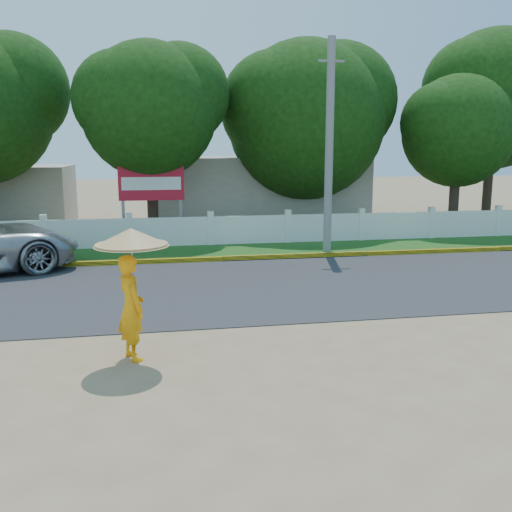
{
  "coord_description": "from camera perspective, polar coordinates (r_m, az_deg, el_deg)",
  "views": [
    {
      "loc": [
        -2.29,
        -10.1,
        3.63
      ],
      "look_at": [
        0.0,
        2.0,
        1.3
      ],
      "focal_mm": 40.0,
      "sensor_mm": 36.0,
      "label": 1
    }
  ],
  "objects": [
    {
      "name": "road",
      "position": [
        15.21,
        -1.76,
        -3.05
      ],
      "size": [
        60.0,
        7.0,
        0.02
      ],
      "primitive_type": "cube",
      "color": "#38383A",
      "rests_on": "ground"
    },
    {
      "name": "fence",
      "position": [
        21.64,
        -4.54,
        2.51
      ],
      "size": [
        40.0,
        0.1,
        1.1
      ],
      "primitive_type": "cube",
      "color": "silver",
      "rests_on": "ground"
    },
    {
      "name": "utility_pole",
      "position": [
        20.1,
        7.33,
        10.7
      ],
      "size": [
        0.28,
        0.28,
        7.3
      ],
      "primitive_type": "cylinder",
      "color": "gray",
      "rests_on": "ground"
    },
    {
      "name": "curb",
      "position": [
        18.63,
        -3.47,
        -0.28
      ],
      "size": [
        40.0,
        0.18,
        0.16
      ],
      "primitive_type": "cube",
      "color": "yellow",
      "rests_on": "ground"
    },
    {
      "name": "building_near",
      "position": [
        28.66,
        -0.06,
        6.66
      ],
      "size": [
        10.0,
        6.0,
        3.2
      ],
      "primitive_type": "cube",
      "color": "#B7AD99",
      "rests_on": "ground"
    },
    {
      "name": "ground",
      "position": [
        10.97,
        1.97,
        -8.61
      ],
      "size": [
        120.0,
        120.0,
        0.0
      ],
      "primitive_type": "plane",
      "color": "#9E8460",
      "rests_on": "ground"
    },
    {
      "name": "monk_with_parasol",
      "position": [
        9.96,
        -12.38,
        -1.85
      ],
      "size": [
        1.27,
        1.27,
        2.31
      ],
      "color": "#FF9C0D",
      "rests_on": "ground"
    },
    {
      "name": "billboard",
      "position": [
        22.44,
        -10.41,
        6.74
      ],
      "size": [
        2.5,
        0.13,
        2.95
      ],
      "color": "gray",
      "rests_on": "ground"
    },
    {
      "name": "tree_row",
      "position": [
        25.5,
        3.92,
        13.73
      ],
      "size": [
        40.79,
        8.19,
        9.19
      ],
      "color": "#473828",
      "rests_on": "ground"
    },
    {
      "name": "grass_verge",
      "position": [
        20.3,
        -4.08,
        0.44
      ],
      "size": [
        60.0,
        3.5,
        0.03
      ],
      "primitive_type": "cube",
      "color": "#2D601E",
      "rests_on": "ground"
    }
  ]
}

